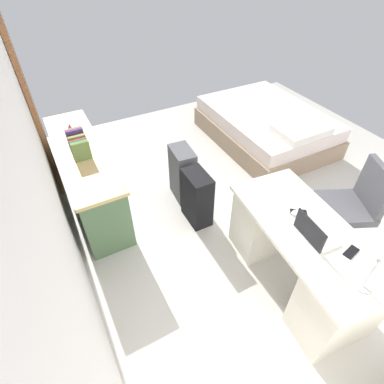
{
  "coord_description": "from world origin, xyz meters",
  "views": [
    {
      "loc": [
        -2.04,
        1.88,
        2.56
      ],
      "look_at": [
        -0.11,
        0.84,
        0.6
      ],
      "focal_mm": 28.63,
      "sensor_mm": 36.0,
      "label": 1
    }
  ],
  "objects": [
    {
      "name": "cell_phone_near_laptop",
      "position": [
        -1.38,
        0.18,
        0.72
      ],
      "size": [
        0.09,
        0.15,
        0.01
      ],
      "primitive_type": "cube",
      "rotation": [
        0.0,
        0.0,
        0.21
      ],
      "color": "black",
      "rests_on": "desk"
    },
    {
      "name": "computer_mouse",
      "position": [
        -0.88,
        0.26,
        0.73
      ],
      "size": [
        0.07,
        0.11,
        0.03
      ],
      "primitive_type": "ellipsoid",
      "rotation": [
        0.0,
        0.0,
        -0.1
      ],
      "color": "white",
      "rests_on": "desk"
    },
    {
      "name": "door_wooden",
      "position": [
        1.64,
        1.95,
        1.02
      ],
      "size": [
        0.88,
        0.05,
        2.04
      ],
      "primitive_type": "cube",
      "color": "brown",
      "rests_on": "ground_plane"
    },
    {
      "name": "figurine_small",
      "position": [
        1.3,
        1.65,
        0.8
      ],
      "size": [
        0.08,
        0.08,
        0.11
      ],
      "primitive_type": "cone",
      "color": "red",
      "rests_on": "credenza"
    },
    {
      "name": "laptop",
      "position": [
        -1.14,
        0.33,
        0.77
      ],
      "size": [
        0.33,
        0.25,
        0.21
      ],
      "color": "silver",
      "rests_on": "desk"
    },
    {
      "name": "office_chair",
      "position": [
        -0.91,
        -0.49,
        0.42
      ],
      "size": [
        0.61,
        0.61,
        0.94
      ],
      "color": "black",
      "rests_on": "ground_plane"
    },
    {
      "name": "desk_lamp",
      "position": [
        -1.57,
        0.35,
        0.98
      ],
      "size": [
        0.16,
        0.11,
        0.34
      ],
      "color": "silver",
      "rests_on": "desk"
    },
    {
      "name": "book_row",
      "position": [
        0.84,
        1.65,
        0.85
      ],
      "size": [
        0.31,
        0.17,
        0.24
      ],
      "color": "#5F783E",
      "rests_on": "credenza"
    },
    {
      "name": "desk",
      "position": [
        -1.06,
        0.29,
        0.38
      ],
      "size": [
        1.5,
        0.8,
        0.72
      ],
      "color": "silver",
      "rests_on": "ground_plane"
    },
    {
      "name": "wall_back",
      "position": [
        0.0,
        2.03,
        1.33
      ],
      "size": [
        4.39,
        0.1,
        2.66
      ],
      "primitive_type": "cube",
      "color": "white",
      "rests_on": "ground_plane"
    },
    {
      "name": "bed",
      "position": [
        1.02,
        -1.02,
        0.24
      ],
      "size": [
        1.91,
        1.42,
        0.58
      ],
      "color": "gray",
      "rests_on": "ground_plane"
    },
    {
      "name": "ground_plane",
      "position": [
        0.0,
        0.0,
        0.0
      ],
      "size": [
        5.39,
        5.39,
        0.0
      ],
      "primitive_type": "plane",
      "color": "beige"
    },
    {
      "name": "suitcase_spare_grey",
      "position": [
        0.49,
        0.64,
        0.33
      ],
      "size": [
        0.38,
        0.25,
        0.66
      ],
      "primitive_type": "cube",
      "rotation": [
        0.0,
        0.0,
        -0.09
      ],
      "color": "#4C4C51",
      "rests_on": "ground_plane"
    },
    {
      "name": "credenza",
      "position": [
        0.9,
        1.64,
        0.37
      ],
      "size": [
        1.8,
        0.48,
        0.75
      ],
      "color": "#4C6B47",
      "rests_on": "ground_plane"
    },
    {
      "name": "cell_phone_by_mouse",
      "position": [
        -0.88,
        0.24,
        0.72
      ],
      "size": [
        0.13,
        0.15,
        0.01
      ],
      "primitive_type": "cube",
      "rotation": [
        0.0,
        0.0,
        -0.6
      ],
      "color": "black",
      "rests_on": "desk"
    },
    {
      "name": "suitcase_black",
      "position": [
        0.06,
        0.69,
        0.31
      ],
      "size": [
        0.36,
        0.22,
        0.63
      ],
      "primitive_type": "cube",
      "rotation": [
        0.0,
        0.0,
        -0.01
      ],
      "color": "black",
      "rests_on": "ground_plane"
    }
  ]
}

